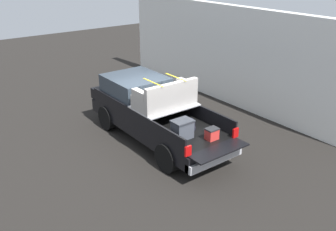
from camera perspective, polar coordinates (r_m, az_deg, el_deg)
ground_plane at (r=12.34m, az=-1.68°, el=-3.80°), size 40.00×40.00×0.00m
pickup_truck at (r=12.21m, az=-2.78°, el=0.95°), size 6.05×2.06×2.23m
building_facade at (r=15.60m, az=8.33°, el=9.54°), size 11.90×0.36×3.93m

